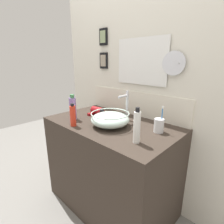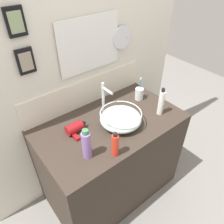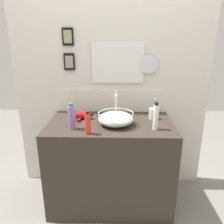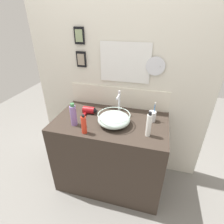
{
  "view_description": "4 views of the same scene",
  "coord_description": "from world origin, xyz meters",
  "views": [
    {
      "loc": [
        0.99,
        -1.02,
        1.36
      ],
      "look_at": [
        0.02,
        0.0,
        0.94
      ],
      "focal_mm": 28.0,
      "sensor_mm": 36.0,
      "label": 1
    },
    {
      "loc": [
        -0.78,
        -1.0,
        1.95
      ],
      "look_at": [
        0.02,
        0.0,
        0.94
      ],
      "focal_mm": 35.0,
      "sensor_mm": 36.0,
      "label": 2
    },
    {
      "loc": [
        0.06,
        -1.88,
        1.56
      ],
      "look_at": [
        0.02,
        0.0,
        0.94
      ],
      "focal_mm": 35.0,
      "sensor_mm": 36.0,
      "label": 3
    },
    {
      "loc": [
        0.41,
        -1.45,
        1.78
      ],
      "look_at": [
        0.02,
        0.0,
        0.94
      ],
      "focal_mm": 28.0,
      "sensor_mm": 36.0,
      "label": 4
    }
  ],
  "objects": [
    {
      "name": "toothbrush_cup",
      "position": [
        0.4,
        0.1,
        0.9
      ],
      "size": [
        0.07,
        0.07,
        0.2
      ],
      "color": "silver",
      "rests_on": "vanity_counter"
    },
    {
      "name": "glass_bowl_sink",
      "position": [
        0.05,
        -0.06,
        0.9
      ],
      "size": [
        0.31,
        0.31,
        0.11
      ],
      "color": "silver",
      "rests_on": "vanity_counter"
    },
    {
      "name": "ground_plane",
      "position": [
        0.0,
        0.0,
        0.0
      ],
      "size": [
        6.0,
        6.0,
        0.0
      ],
      "primitive_type": "plane",
      "color": "gray"
    },
    {
      "name": "vanity_counter",
      "position": [
        0.0,
        0.0,
        0.42
      ],
      "size": [
        1.14,
        0.67,
        0.84
      ],
      "primitive_type": "cube",
      "color": "#382D26",
      "rests_on": "ground"
    },
    {
      "name": "lotion_bottle",
      "position": [
        -0.32,
        -0.16,
        0.95
      ],
      "size": [
        0.06,
        0.06,
        0.23
      ],
      "color": "#8C6BB2",
      "rests_on": "vanity_counter"
    },
    {
      "name": "soap_dispenser",
      "position": [
        0.38,
        -0.16,
        0.95
      ],
      "size": [
        0.05,
        0.05,
        0.24
      ],
      "color": "white",
      "rests_on": "vanity_counter"
    },
    {
      "name": "hair_drier",
      "position": [
        -0.25,
        0.08,
        0.88
      ],
      "size": [
        0.17,
        0.14,
        0.08
      ],
      "color": "maroon",
      "rests_on": "vanity_counter"
    },
    {
      "name": "faucet",
      "position": [
        0.05,
        0.14,
        1.0
      ],
      "size": [
        0.02,
        0.13,
        0.27
      ],
      "color": "silver",
      "rests_on": "vanity_counter"
    },
    {
      "name": "spray_bottle",
      "position": [
        -0.17,
        -0.26,
        0.93
      ],
      "size": [
        0.05,
        0.05,
        0.19
      ],
      "color": "red",
      "rests_on": "vanity_counter"
    },
    {
      "name": "back_panel",
      "position": [
        0.0,
        0.36,
        1.22
      ],
      "size": [
        2.0,
        0.1,
        2.45
      ],
      "color": "silver",
      "rests_on": "ground"
    }
  ]
}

